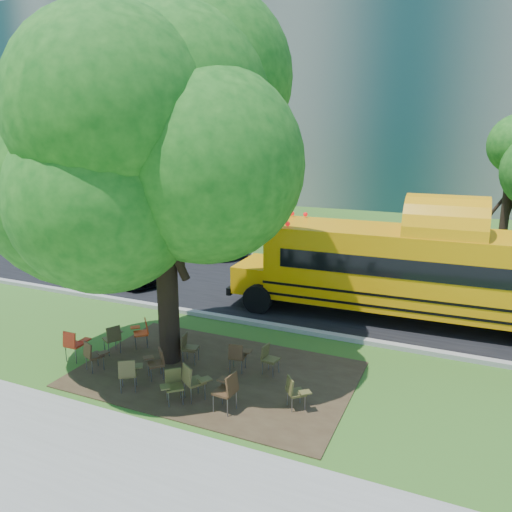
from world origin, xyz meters
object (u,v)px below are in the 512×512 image
at_px(chair_4, 193,379).
at_px(pedestrian_a, 95,221).
at_px(chair_9, 142,330).
at_px(chair_2, 129,371).
at_px(chair_7, 295,390).
at_px(bg_car_silver, 72,228).
at_px(bg_car_red, 202,239).
at_px(chair_3, 157,360).
at_px(pedestrian_b, 44,213).
at_px(chair_10, 188,346).
at_px(chair_11, 238,354).
at_px(school_bus, 437,272).
at_px(chair_1, 93,354).
at_px(chair_0, 74,343).
at_px(black_car, 125,266).
at_px(chair_6, 227,388).
at_px(chair_12, 269,357).
at_px(chair_5, 173,383).
at_px(chair_8, 113,336).
at_px(main_tree, 161,151).

bearing_deg(chair_4, pedestrian_a, 170.07).
bearing_deg(chair_9, chair_2, 168.11).
bearing_deg(chair_7, bg_car_silver, -163.34).
xyz_separation_m(chair_7, bg_car_red, (-9.29, 12.06, 0.24)).
distance_m(chair_3, bg_car_silver, 18.70).
bearing_deg(pedestrian_b, chair_10, 5.03).
bearing_deg(chair_10, chair_11, 80.79).
distance_m(chair_3, chair_9, 2.05).
xyz_separation_m(school_bus, chair_1, (-7.80, -7.08, -1.25)).
xyz_separation_m(chair_2, chair_4, (1.63, 0.24, 0.03)).
height_order(chair_0, black_car, black_car).
height_order(chair_6, bg_car_silver, bg_car_silver).
height_order(chair_0, pedestrian_a, pedestrian_a).
bearing_deg(bg_car_silver, chair_6, -152.06).
bearing_deg(chair_4, chair_2, -138.86).
height_order(school_bus, chair_12, school_bus).
relative_size(black_car, bg_car_silver, 1.07).
relative_size(chair_11, pedestrian_a, 0.51).
xyz_separation_m(school_bus, pedestrian_a, (-19.99, 6.93, -0.95)).
height_order(chair_3, chair_10, chair_10).
bearing_deg(bg_car_red, chair_3, -138.86).
xyz_separation_m(chair_5, chair_9, (-2.51, 2.25, 0.02)).
relative_size(chair_2, chair_5, 1.05).
height_order(chair_4, black_car, black_car).
distance_m(chair_8, chair_11, 3.71).
bearing_deg(chair_9, bg_car_silver, 9.13).
bearing_deg(pedestrian_a, chair_8, -105.39).
bearing_deg(chair_10, pedestrian_a, -143.66).
relative_size(chair_10, pedestrian_a, 0.52).
xyz_separation_m(chair_2, chair_5, (1.26, -0.02, -0.02)).
relative_size(main_tree, chair_10, 11.02).
relative_size(main_tree, chair_2, 10.75).
relative_size(chair_3, black_car, 0.20).
bearing_deg(chair_5, chair_3, -80.38).
bearing_deg(chair_11, main_tree, 175.53).
bearing_deg(main_tree, chair_1, -138.06).
relative_size(chair_10, chair_11, 1.02).
bearing_deg(black_car, pedestrian_a, 70.45).
bearing_deg(chair_5, school_bus, -164.52).
relative_size(chair_1, bg_car_silver, 0.22).
xyz_separation_m(chair_5, bg_car_silver, (-15.30, 12.91, 0.10)).
relative_size(main_tree, bg_car_silver, 2.51).
xyz_separation_m(chair_1, chair_11, (3.47, 1.48, -0.00)).
relative_size(chair_1, chair_9, 0.98).
xyz_separation_m(chair_2, black_car, (-5.81, 7.29, 0.14)).
height_order(chair_2, chair_10, chair_2).
xyz_separation_m(chair_3, bg_car_silver, (-14.28, 12.07, 0.11)).
distance_m(chair_6, chair_11, 1.88).
bearing_deg(chair_3, chair_7, -136.76).
bearing_deg(main_tree, pedestrian_b, 144.26).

